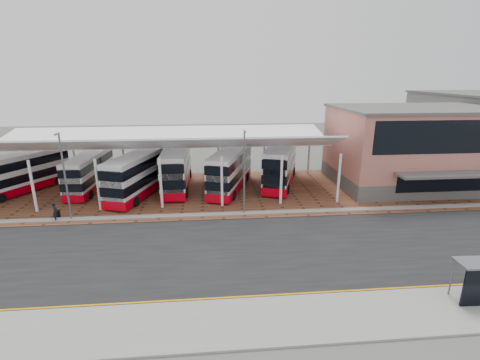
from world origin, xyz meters
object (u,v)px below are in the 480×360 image
(bus_0, at_px, (22,173))
(bus_1, at_px, (89,172))
(bus_5, at_px, (281,164))
(bus_2, at_px, (140,174))
(bus_4, at_px, (230,170))
(terminal, at_px, (414,146))
(bus_3, at_px, (177,168))
(pedestrian, at_px, (55,211))

(bus_0, xyz_separation_m, bus_1, (7.26, 0.17, -0.13))
(bus_1, height_order, bus_5, bus_5)
(bus_0, height_order, bus_2, bus_2)
(bus_0, bearing_deg, bus_5, 30.63)
(bus_2, height_order, bus_4, bus_2)
(bus_5, bearing_deg, bus_0, -160.48)
(terminal, height_order, bus_3, terminal)
(bus_3, height_order, pedestrian, bus_3)
(bus_0, relative_size, bus_4, 0.91)
(bus_0, distance_m, bus_5, 29.55)
(bus_3, bearing_deg, bus_2, -148.66)
(bus_2, bearing_deg, bus_0, -171.29)
(bus_3, xyz_separation_m, bus_5, (12.39, 0.31, 0.05))
(terminal, relative_size, bus_5, 1.54)
(bus_2, relative_size, pedestrian, 6.46)
(bus_0, bearing_deg, bus_3, 30.31)
(bus_2, xyz_separation_m, bus_4, (10.01, 1.03, -0.02))
(terminal, bearing_deg, pedestrian, -168.45)
(terminal, relative_size, bus_1, 1.82)
(bus_1, distance_m, bus_5, 22.29)
(bus_3, relative_size, bus_4, 1.01)
(bus_1, bearing_deg, pedestrian, -88.55)
(bus_0, relative_size, bus_5, 0.87)
(terminal, height_order, bus_2, terminal)
(bus_2, height_order, pedestrian, bus_2)
(bus_1, height_order, pedestrian, bus_1)
(terminal, height_order, bus_4, terminal)
(bus_0, xyz_separation_m, bus_4, (23.37, -1.04, 0.12))
(bus_0, bearing_deg, bus_4, 27.10)
(bus_3, bearing_deg, bus_4, -10.88)
(bus_4, bearing_deg, bus_1, -166.14)
(bus_2, bearing_deg, bus_3, 48.49)
(bus_3, relative_size, pedestrian, 6.46)
(bus_3, height_order, bus_4, bus_3)
(bus_0, distance_m, bus_3, 17.15)
(bus_0, relative_size, bus_1, 1.03)
(terminal, height_order, bus_1, terminal)
(terminal, height_order, bus_5, terminal)
(bus_1, relative_size, bus_4, 0.89)
(bus_1, bearing_deg, bus_3, 3.73)
(terminal, bearing_deg, bus_0, 178.67)
(bus_0, height_order, bus_3, bus_3)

